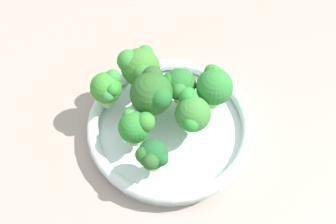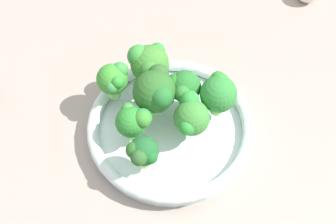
{
  "view_description": "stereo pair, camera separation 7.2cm",
  "coord_description": "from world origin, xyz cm",
  "px_view_note": "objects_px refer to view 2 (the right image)",
  "views": [
    {
      "loc": [
        9.17,
        41.36,
        66.86
      ],
      "look_at": [
        0.39,
        2.49,
        6.33
      ],
      "focal_mm": 52.61,
      "sensor_mm": 36.0,
      "label": 1
    },
    {
      "loc": [
        2.0,
        42.31,
        66.86
      ],
      "look_at": [
        0.39,
        2.49,
        6.33
      ],
      "focal_mm": 52.61,
      "sensor_mm": 36.0,
      "label": 2
    }
  ],
  "objects_px": {
    "broccoli_floret_2": "(134,121)",
    "broccoli_floret_5": "(191,117)",
    "broccoli_floret_1": "(142,152)",
    "broccoli_floret_3": "(113,80)",
    "broccoli_floret_4": "(155,92)",
    "broccoli_floret_7": "(149,63)",
    "broccoli_floret_6": "(218,93)",
    "bowl": "(168,128)",
    "broccoli_floret_0": "(183,87)"
  },
  "relations": [
    {
      "from": "broccoli_floret_6",
      "to": "broccoli_floret_7",
      "type": "xyz_separation_m",
      "value": [
        0.1,
        -0.06,
        -0.0
      ]
    },
    {
      "from": "broccoli_floret_6",
      "to": "broccoli_floret_7",
      "type": "distance_m",
      "value": 0.12
    },
    {
      "from": "broccoli_floret_5",
      "to": "broccoli_floret_6",
      "type": "height_order",
      "value": "broccoli_floret_6"
    },
    {
      "from": "bowl",
      "to": "broccoli_floret_7",
      "type": "bearing_deg",
      "value": -72.19
    },
    {
      "from": "broccoli_floret_1",
      "to": "broccoli_floret_3",
      "type": "height_order",
      "value": "broccoli_floret_3"
    },
    {
      "from": "broccoli_floret_2",
      "to": "broccoli_floret_1",
      "type": "bearing_deg",
      "value": 103.13
    },
    {
      "from": "broccoli_floret_4",
      "to": "broccoli_floret_3",
      "type": "bearing_deg",
      "value": -26.73
    },
    {
      "from": "bowl",
      "to": "broccoli_floret_7",
      "type": "relative_size",
      "value": 3.64
    },
    {
      "from": "broccoli_floret_1",
      "to": "broccoli_floret_6",
      "type": "bearing_deg",
      "value": -141.52
    },
    {
      "from": "broccoli_floret_2",
      "to": "broccoli_floret_7",
      "type": "distance_m",
      "value": 0.1
    },
    {
      "from": "broccoli_floret_3",
      "to": "broccoli_floret_6",
      "type": "xyz_separation_m",
      "value": [
        -0.16,
        0.03,
        0.0
      ]
    },
    {
      "from": "broccoli_floret_4",
      "to": "broccoli_floret_6",
      "type": "bearing_deg",
      "value": 178.43
    },
    {
      "from": "broccoli_floret_4",
      "to": "broccoli_floret_6",
      "type": "distance_m",
      "value": 0.09
    },
    {
      "from": "broccoli_floret_0",
      "to": "broccoli_floret_6",
      "type": "relative_size",
      "value": 0.89
    },
    {
      "from": "broccoli_floret_0",
      "to": "broccoli_floret_6",
      "type": "height_order",
      "value": "broccoli_floret_6"
    },
    {
      "from": "broccoli_floret_2",
      "to": "broccoli_floret_3",
      "type": "height_order",
      "value": "broccoli_floret_3"
    },
    {
      "from": "broccoli_floret_4",
      "to": "broccoli_floret_6",
      "type": "height_order",
      "value": "broccoli_floret_4"
    },
    {
      "from": "broccoli_floret_1",
      "to": "broccoli_floret_7",
      "type": "relative_size",
      "value": 0.8
    },
    {
      "from": "broccoli_floret_2",
      "to": "broccoli_floret_6",
      "type": "relative_size",
      "value": 0.85
    },
    {
      "from": "bowl",
      "to": "broccoli_floret_4",
      "type": "height_order",
      "value": "broccoli_floret_4"
    },
    {
      "from": "broccoli_floret_0",
      "to": "broccoli_floret_1",
      "type": "height_order",
      "value": "broccoli_floret_0"
    },
    {
      "from": "broccoli_floret_0",
      "to": "broccoli_floret_1",
      "type": "distance_m",
      "value": 0.12
    },
    {
      "from": "broccoli_floret_4",
      "to": "broccoli_floret_7",
      "type": "relative_size",
      "value": 1.13
    },
    {
      "from": "broccoli_floret_0",
      "to": "broccoli_floret_1",
      "type": "xyz_separation_m",
      "value": [
        0.06,
        0.11,
        -0.01
      ]
    },
    {
      "from": "broccoli_floret_1",
      "to": "broccoli_floret_6",
      "type": "xyz_separation_m",
      "value": [
        -0.11,
        -0.09,
        0.01
      ]
    },
    {
      "from": "broccoli_floret_1",
      "to": "broccoli_floret_4",
      "type": "height_order",
      "value": "broccoli_floret_4"
    },
    {
      "from": "bowl",
      "to": "broccoli_floret_0",
      "type": "height_order",
      "value": "broccoli_floret_0"
    },
    {
      "from": "broccoli_floret_7",
      "to": "broccoli_floret_3",
      "type": "bearing_deg",
      "value": 26.4
    },
    {
      "from": "broccoli_floret_6",
      "to": "broccoli_floret_7",
      "type": "relative_size",
      "value": 1.02
    },
    {
      "from": "broccoli_floret_0",
      "to": "broccoli_floret_3",
      "type": "relative_size",
      "value": 1.01
    },
    {
      "from": "broccoli_floret_2",
      "to": "broccoli_floret_4",
      "type": "xyz_separation_m",
      "value": [
        -0.03,
        -0.04,
        0.01
      ]
    },
    {
      "from": "broccoli_floret_2",
      "to": "broccoli_floret_3",
      "type": "xyz_separation_m",
      "value": [
        0.03,
        -0.07,
        0.0
      ]
    },
    {
      "from": "bowl",
      "to": "broccoli_floret_1",
      "type": "relative_size",
      "value": 4.57
    },
    {
      "from": "broccoli_floret_0",
      "to": "broccoli_floret_4",
      "type": "distance_m",
      "value": 0.04
    },
    {
      "from": "broccoli_floret_3",
      "to": "broccoli_floret_1",
      "type": "bearing_deg",
      "value": 108.84
    },
    {
      "from": "broccoli_floret_2",
      "to": "broccoli_floret_3",
      "type": "distance_m",
      "value": 0.08
    },
    {
      "from": "bowl",
      "to": "broccoli_floret_5",
      "type": "relative_size",
      "value": 3.86
    },
    {
      "from": "broccoli_floret_0",
      "to": "broccoli_floret_7",
      "type": "bearing_deg",
      "value": -42.08
    },
    {
      "from": "broccoli_floret_1",
      "to": "broccoli_floret_5",
      "type": "bearing_deg",
      "value": -142.27
    },
    {
      "from": "broccoli_floret_2",
      "to": "broccoli_floret_4",
      "type": "bearing_deg",
      "value": -127.32
    },
    {
      "from": "broccoli_floret_0",
      "to": "broccoli_floret_3",
      "type": "xyz_separation_m",
      "value": [
        0.1,
        -0.02,
        -0.0
      ]
    },
    {
      "from": "broccoli_floret_5",
      "to": "broccoli_floret_6",
      "type": "distance_m",
      "value": 0.06
    },
    {
      "from": "bowl",
      "to": "broccoli_floret_4",
      "type": "distance_m",
      "value": 0.07
    },
    {
      "from": "broccoli_floret_2",
      "to": "broccoli_floret_6",
      "type": "distance_m",
      "value": 0.13
    },
    {
      "from": "bowl",
      "to": "broccoli_floret_6",
      "type": "distance_m",
      "value": 0.1
    },
    {
      "from": "broccoli_floret_5",
      "to": "broccoli_floret_2",
      "type": "bearing_deg",
      "value": 3.16
    },
    {
      "from": "broccoli_floret_1",
      "to": "broccoli_floret_5",
      "type": "xyz_separation_m",
      "value": [
        -0.07,
        -0.05,
        0.0
      ]
    },
    {
      "from": "broccoli_floret_0",
      "to": "broccoli_floret_5",
      "type": "height_order",
      "value": "same"
    },
    {
      "from": "broccoli_floret_4",
      "to": "bowl",
      "type": "bearing_deg",
      "value": 126.16
    },
    {
      "from": "broccoli_floret_2",
      "to": "broccoli_floret_5",
      "type": "relative_size",
      "value": 0.92
    }
  ]
}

